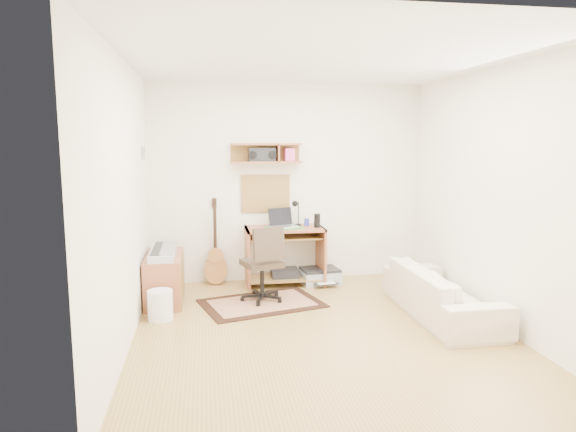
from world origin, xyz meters
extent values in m
cube|color=#AA8646|center=(0.00, 0.00, -0.01)|extent=(3.60, 4.00, 0.01)
cube|color=white|center=(0.00, 0.00, 2.60)|extent=(3.60, 4.00, 0.01)
cube|color=white|center=(0.00, 2.00, 1.30)|extent=(3.60, 0.01, 2.60)
cube|color=white|center=(-1.80, 0.00, 1.30)|extent=(0.01, 4.00, 2.60)
cube|color=white|center=(1.80, 0.00, 1.30)|extent=(0.01, 4.00, 2.60)
cube|color=#A15A39|center=(-0.30, 1.88, 1.70)|extent=(0.90, 0.25, 0.26)
cube|color=tan|center=(-0.30, 1.98, 1.17)|extent=(0.64, 0.03, 0.49)
cube|color=#4C8CBF|center=(-1.79, 1.50, 1.72)|extent=(0.02, 0.20, 0.15)
cylinder|color=black|center=(0.33, 1.68, 0.84)|extent=(0.08, 0.08, 0.18)
cylinder|color=#34419D|center=(0.22, 1.83, 0.80)|extent=(0.07, 0.07, 0.09)
cube|color=black|center=(-0.36, 1.87, 1.68)|extent=(0.34, 0.16, 0.17)
cube|color=tan|center=(-0.47, 0.94, 0.01)|extent=(1.50, 1.20, 0.02)
cube|color=#A15A39|center=(-1.58, 1.24, 0.28)|extent=(0.40, 0.90, 0.55)
cube|color=#B2B5BA|center=(-1.58, 1.24, 0.59)|extent=(0.28, 0.88, 0.08)
cylinder|color=white|center=(-1.58, 0.60, 0.16)|extent=(0.33, 0.33, 0.31)
cube|color=#A5A8AA|center=(0.38, 1.69, 0.09)|extent=(0.54, 0.44, 0.19)
imported|color=beige|center=(1.38, 0.24, 0.34)|extent=(0.51, 1.76, 0.69)
camera|label=1|loc=(-1.09, -4.73, 1.87)|focal=32.08mm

